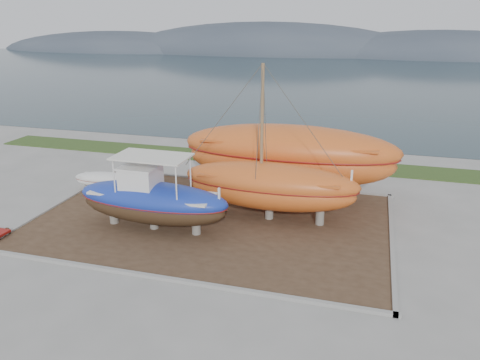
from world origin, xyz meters
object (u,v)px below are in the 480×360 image
(blue_caique, at_px, (152,193))
(orange_bare_hull, at_px, (289,162))
(white_dinghy, at_px, (104,182))
(orange_sailboat, at_px, (271,145))

(blue_caique, bearing_deg, orange_bare_hull, 49.30)
(white_dinghy, distance_m, orange_sailboat, 11.28)
(orange_bare_hull, bearing_deg, white_dinghy, -168.99)
(blue_caique, xyz_separation_m, white_dinghy, (-5.33, 4.16, -1.35))
(white_dinghy, xyz_separation_m, orange_bare_hull, (10.97, 2.23, 1.52))
(blue_caique, relative_size, white_dinghy, 2.15)
(orange_sailboat, bearing_deg, white_dinghy, 173.10)
(white_dinghy, height_order, orange_bare_hull, orange_bare_hull)
(blue_caique, distance_m, orange_sailboat, 6.35)
(orange_sailboat, bearing_deg, blue_caique, -151.89)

